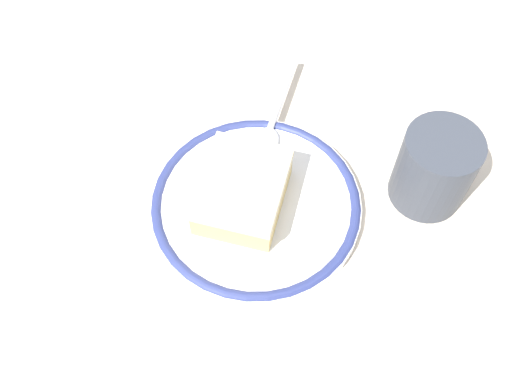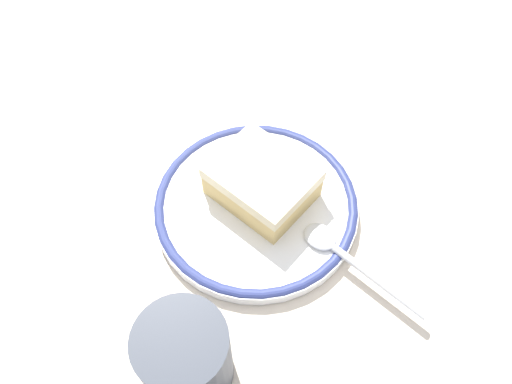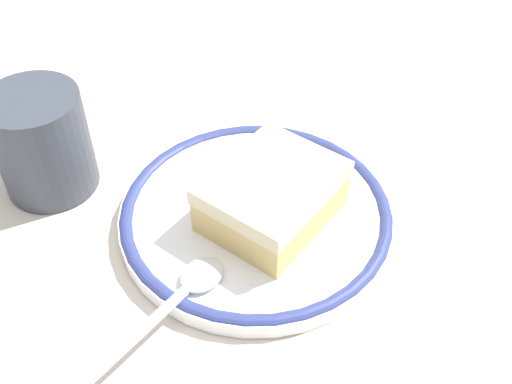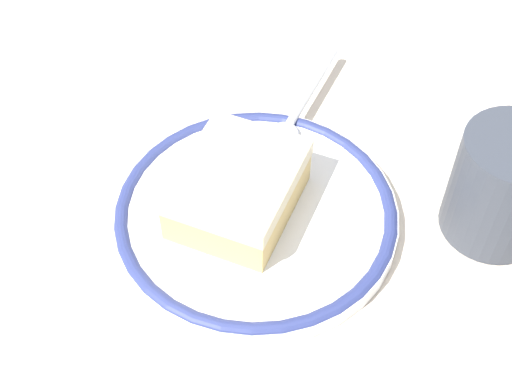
{
  "view_description": "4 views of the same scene",
  "coord_description": "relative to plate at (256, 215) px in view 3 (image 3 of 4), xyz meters",
  "views": [
    {
      "loc": [
        0.17,
        0.27,
        0.52
      ],
      "look_at": [
        0.02,
        0.01,
        0.03
      ],
      "focal_mm": 42.1,
      "sensor_mm": 36.0,
      "label": 1
    },
    {
      "loc": [
        -0.26,
        0.02,
        0.46
      ],
      "look_at": [
        0.02,
        0.01,
        0.03
      ],
      "focal_mm": 36.4,
      "sensor_mm": 36.0,
      "label": 2
    },
    {
      "loc": [
        -0.02,
        -0.31,
        0.35
      ],
      "look_at": [
        0.02,
        0.01,
        0.03
      ],
      "focal_mm": 43.36,
      "sensor_mm": 36.0,
      "label": 3
    },
    {
      "loc": [
        0.14,
        0.31,
        0.42
      ],
      "look_at": [
        0.02,
        0.01,
        0.03
      ],
      "focal_mm": 49.9,
      "sensor_mm": 36.0,
      "label": 4
    }
  ],
  "objects": [
    {
      "name": "cup",
      "position": [
        -0.16,
        0.06,
        0.03
      ],
      "size": [
        0.07,
        0.07,
        0.08
      ],
      "color": "#383D47",
      "rests_on": "placemat"
    },
    {
      "name": "ground_plane",
      "position": [
        -0.02,
        -0.01,
        -0.01
      ],
      "size": [
        2.4,
        2.4,
        0.0
      ],
      "primitive_type": "plane",
      "color": "#B7B2A8"
    },
    {
      "name": "spoon",
      "position": [
        -0.06,
        -0.08,
        0.01
      ],
      "size": [
        0.11,
        0.11,
        0.01
      ],
      "color": "silver",
      "rests_on": "plate"
    },
    {
      "name": "cake_slice",
      "position": [
        0.01,
        -0.01,
        0.03
      ],
      "size": [
        0.12,
        0.12,
        0.04
      ],
      "color": "#DBB76B",
      "rests_on": "plate"
    },
    {
      "name": "plate",
      "position": [
        0.0,
        0.0,
        0.0
      ],
      "size": [
        0.21,
        0.21,
        0.02
      ],
      "color": "white",
      "rests_on": "placemat"
    },
    {
      "name": "placemat",
      "position": [
        -0.02,
        -0.01,
        -0.01
      ],
      "size": [
        0.5,
        0.31,
        0.0
      ],
      "primitive_type": "cube",
      "color": "beige",
      "rests_on": "ground_plane"
    }
  ]
}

